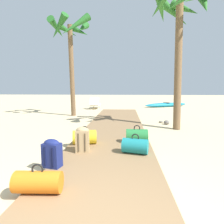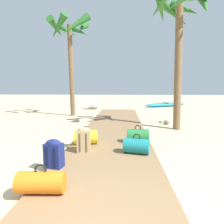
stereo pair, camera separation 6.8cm
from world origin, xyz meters
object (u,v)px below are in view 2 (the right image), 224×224
(duffel_bag_orange, at_px, (41,182))
(palm_tree_far_left, at_px, (70,37))
(backpack_tan, at_px, (84,139))
(palm_tree_near_right, at_px, (180,17))
(duffel_bag_teal, at_px, (137,146))
(backpack_navy, at_px, (54,153))
(lounge_chair, at_px, (94,104))
(kayak, at_px, (165,105))
(duffel_bag_yellow, at_px, (86,137))
(duffel_bag_green, at_px, (138,136))

(duffel_bag_orange, bearing_deg, palm_tree_far_left, 101.63)
(backpack_tan, distance_m, palm_tree_near_right, 5.38)
(duffel_bag_orange, distance_m, palm_tree_near_right, 6.69)
(duffel_bag_teal, xyz_separation_m, backpack_navy, (-1.53, -0.84, 0.11))
(lounge_chair, height_order, kayak, lounge_chair)
(duffel_bag_yellow, bearing_deg, backpack_tan, -82.60)
(palm_tree_near_right, xyz_separation_m, kayak, (1.25, 7.88, -3.72))
(lounge_chair, bearing_deg, palm_tree_far_left, -100.61)
(lounge_chair, bearing_deg, duffel_bag_orange, -85.45)
(backpack_tan, xyz_separation_m, duffel_bag_yellow, (-0.08, 0.61, -0.12))
(palm_tree_near_right, bearing_deg, duffel_bag_yellow, -140.06)
(backpack_navy, height_order, palm_tree_far_left, palm_tree_far_left)
(duffel_bag_green, bearing_deg, palm_tree_near_right, 54.76)
(duffel_bag_green, xyz_separation_m, duffel_bag_teal, (-0.08, -0.86, -0.01))
(duffel_bag_orange, distance_m, palm_tree_far_left, 8.48)
(duffel_bag_green, relative_size, backpack_navy, 1.08)
(backpack_navy, bearing_deg, duffel_bag_yellow, 78.99)
(backpack_navy, distance_m, palm_tree_near_right, 6.10)
(duffel_bag_teal, relative_size, palm_tree_near_right, 0.13)
(palm_tree_near_right, relative_size, palm_tree_far_left, 0.98)
(palm_tree_near_right, bearing_deg, duffel_bag_orange, -122.53)
(palm_tree_near_right, distance_m, lounge_chair, 8.19)
(duffel_bag_orange, distance_m, duffel_bag_teal, 2.21)
(duffel_bag_yellow, height_order, lounge_chair, lounge_chair)
(backpack_navy, bearing_deg, palm_tree_far_left, 102.06)
(duffel_bag_teal, height_order, palm_tree_near_right, palm_tree_near_right)
(duffel_bag_orange, height_order, lounge_chair, lounge_chair)
(backpack_tan, distance_m, lounge_chair, 9.35)
(duffel_bag_green, relative_size, palm_tree_far_left, 0.11)
(palm_tree_far_left, bearing_deg, duffel_bag_teal, -62.98)
(duffel_bag_green, distance_m, backpack_navy, 2.34)
(duffel_bag_green, relative_size, duffel_bag_orange, 0.85)
(duffel_bag_orange, xyz_separation_m, lounge_chair, (-0.88, 11.01, 0.10))
(duffel_bag_green, bearing_deg, duffel_bag_orange, -120.11)
(palm_tree_near_right, height_order, kayak, palm_tree_near_right)
(duffel_bag_yellow, height_order, backpack_navy, backpack_navy)
(palm_tree_far_left, bearing_deg, duffel_bag_orange, -78.37)
(backpack_navy, relative_size, kayak, 0.15)
(palm_tree_near_right, xyz_separation_m, palm_tree_far_left, (-4.56, 2.74, 0.07))
(palm_tree_far_left, relative_size, kayak, 1.39)
(kayak, bearing_deg, palm_tree_far_left, -138.43)
(duffel_bag_orange, distance_m, backpack_navy, 0.88)
(palm_tree_far_left, distance_m, kayak, 8.63)
(backpack_tan, bearing_deg, lounge_chair, 96.86)
(backpack_navy, relative_size, palm_tree_far_left, 0.10)
(duffel_bag_yellow, bearing_deg, lounge_chair, 96.82)
(backpack_navy, bearing_deg, duffel_bag_orange, -81.72)
(backpack_tan, relative_size, palm_tree_near_right, 0.12)
(backpack_navy, height_order, palm_tree_near_right, palm_tree_near_right)
(duffel_bag_yellow, relative_size, lounge_chair, 0.42)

